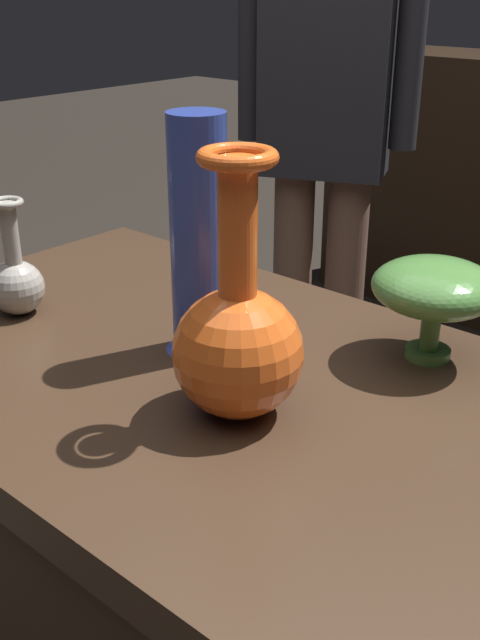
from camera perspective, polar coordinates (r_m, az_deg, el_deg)
name	(u,v)px	position (r m, az deg, el deg)	size (l,w,h in m)	color
display_plinth	(242,620)	(1.20, 0.13, -21.37)	(1.20, 0.64, 0.80)	#382619
vase_centerpiece	(238,339)	(0.85, -0.17, -1.39)	(0.15, 0.15, 0.30)	#E55B1E
vase_tall_behind	(199,242)	(0.99, -3.07, 5.79)	(0.10, 0.10, 0.31)	#2D429E
vase_left_accent	(16,280)	(1.18, -16.27, 2.88)	(0.08, 0.08, 0.17)	gray
vase_right_accent	(435,289)	(1.01, 14.24, 2.22)	(0.16, 0.16, 0.13)	#477A38
visitor_near_left	(325,117)	(2.06, 6.36, 14.77)	(0.44, 0.29, 1.58)	brown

